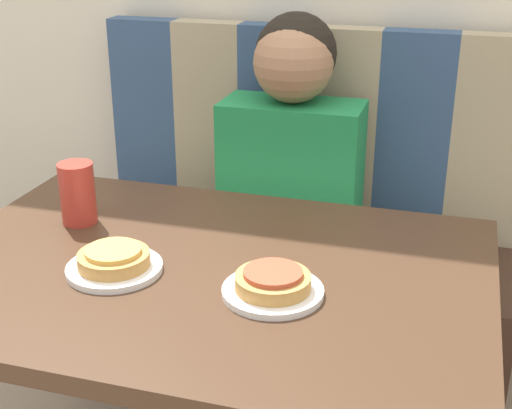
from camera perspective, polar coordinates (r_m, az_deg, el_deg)
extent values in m
cube|color=#382319|center=(2.14, 2.61, -8.56)|extent=(1.22, 0.47, 0.44)
cube|color=navy|center=(2.27, -8.58, 7.14)|extent=(0.20, 0.08, 0.59)
cube|color=tan|center=(2.19, -3.70, 6.81)|extent=(0.20, 0.08, 0.59)
cube|color=navy|center=(2.13, 1.48, 6.40)|extent=(0.20, 0.08, 0.59)
cube|color=tan|center=(2.09, 6.90, 5.92)|extent=(0.20, 0.08, 0.59)
cube|color=navy|center=(2.07, 12.48, 5.36)|extent=(0.20, 0.08, 0.59)
cube|color=tan|center=(2.07, 18.11, 4.75)|extent=(0.20, 0.08, 0.59)
cube|color=#422B1C|center=(1.34, -4.15, -5.60)|extent=(1.05, 0.74, 0.03)
cube|color=#1E8447|center=(1.95, 2.83, 2.23)|extent=(0.38, 0.19, 0.42)
sphere|color=#9E7051|center=(1.87, 3.02, 11.27)|extent=(0.21, 0.21, 0.21)
sphere|color=black|center=(1.89, 3.22, 11.98)|extent=(0.21, 0.21, 0.21)
cylinder|color=white|center=(1.33, -11.25, -5.03)|extent=(0.18, 0.18, 0.01)
cylinder|color=white|center=(1.23, 1.35, -6.96)|extent=(0.18, 0.18, 0.01)
cylinder|color=#C68E47|center=(1.32, -11.31, -4.32)|extent=(0.13, 0.13, 0.03)
cylinder|color=gold|center=(1.32, -11.37, -3.66)|extent=(0.10, 0.10, 0.01)
cylinder|color=#C68E47|center=(1.22, 1.36, -6.21)|extent=(0.13, 0.13, 0.03)
cylinder|color=#AD472D|center=(1.21, 1.37, -5.51)|extent=(0.10, 0.10, 0.01)
cylinder|color=#B23328|center=(1.53, -14.09, 0.88)|extent=(0.07, 0.07, 0.13)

